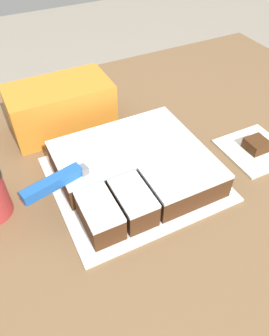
% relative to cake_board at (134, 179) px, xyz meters
% --- Properties ---
extents(ground_plane, '(8.00, 8.00, 0.00)m').
position_rel_cake_board_xyz_m(ground_plane, '(0.05, -0.01, -0.93)').
color(ground_plane, '#9E9384').
extents(countertop, '(1.40, 1.10, 0.92)m').
position_rel_cake_board_xyz_m(countertop, '(0.05, -0.01, -0.46)').
color(countertop, brown).
rests_on(countertop, ground_plane).
extents(cake_board, '(0.35, 0.32, 0.01)m').
position_rel_cake_board_xyz_m(cake_board, '(0.00, 0.00, 0.00)').
color(cake_board, white).
rests_on(cake_board, countertop).
extents(cake, '(0.31, 0.27, 0.06)m').
position_rel_cake_board_xyz_m(cake, '(0.00, 0.00, 0.03)').
color(cake, '#472814').
rests_on(cake, cake_board).
extents(knife, '(0.35, 0.10, 0.02)m').
position_rel_cake_board_xyz_m(knife, '(-0.14, -0.00, 0.07)').
color(knife, silver).
rests_on(knife, cake).
extents(paper_napkin, '(0.15, 0.15, 0.01)m').
position_rel_cake_board_xyz_m(paper_napkin, '(0.31, -0.04, 0.00)').
color(paper_napkin, white).
rests_on(paper_napkin, countertop).
extents(brownie, '(0.05, 0.05, 0.03)m').
position_rel_cake_board_xyz_m(brownie, '(0.31, -0.04, 0.02)').
color(brownie, '#472814').
rests_on(brownie, paper_napkin).
extents(storage_box, '(0.25, 0.14, 0.12)m').
position_rel_cake_board_xyz_m(storage_box, '(-0.08, 0.26, 0.06)').
color(storage_box, orange).
rests_on(storage_box, countertop).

